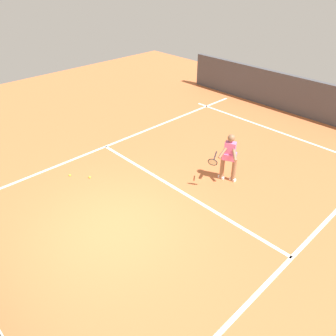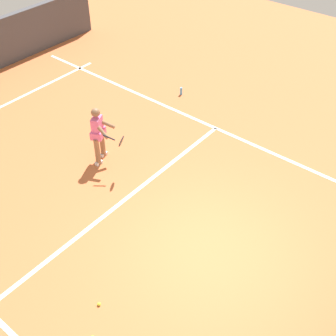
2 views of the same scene
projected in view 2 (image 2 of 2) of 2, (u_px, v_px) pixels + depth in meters
The scene contains 6 objects.
ground_plane at pixel (206, 249), 9.20m from camera, with size 27.23×27.23×0.00m, color #C66638.
service_line_marking at pixel (125, 199), 10.31m from camera, with size 7.42×0.10×0.01m, color white.
sideline_left_marking at pixel (290, 161), 11.39m from camera, with size 0.10×18.95×0.01m, color white.
tennis_player at pixel (99, 133), 10.88m from camera, with size 0.68×1.12×1.55m.
tennis_ball_mid at pixel (99, 304), 8.16m from camera, with size 0.07×0.07×0.07m, color #D1E533.
water_bottle at pixel (181, 91), 13.84m from camera, with size 0.07×0.07×0.24m, color #4C9EE5.
Camera 2 is at (5.11, 3.13, 7.22)m, focal length 47.36 mm.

